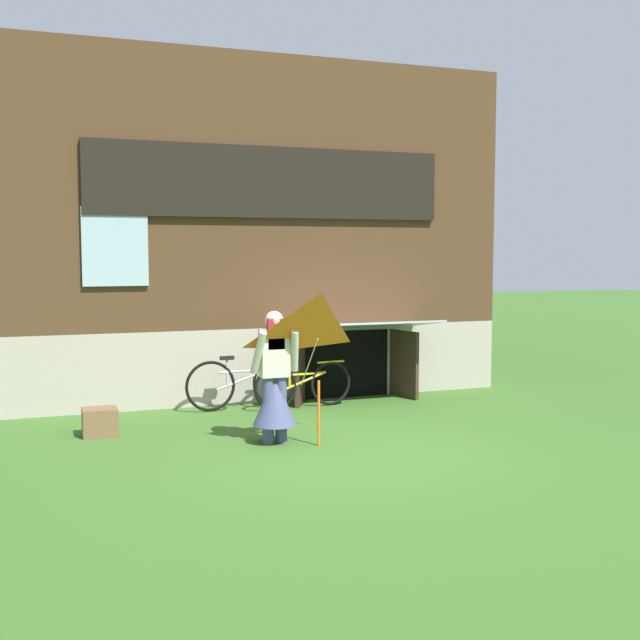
% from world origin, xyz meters
% --- Properties ---
extents(ground_plane, '(60.00, 60.00, 0.00)m').
position_xyz_m(ground_plane, '(0.00, 0.00, 0.00)').
color(ground_plane, '#386023').
extents(log_house, '(7.70, 6.60, 5.19)m').
position_xyz_m(log_house, '(0.00, 5.74, 2.59)').
color(log_house, '#ADA393').
rests_on(log_house, ground_plane).
extents(person, '(0.61, 0.52, 1.58)m').
position_xyz_m(person, '(-0.68, 0.51, 0.66)').
color(person, '#474C75').
rests_on(person, ground_plane).
extents(kite, '(1.09, 1.02, 1.72)m').
position_xyz_m(kite, '(-0.29, -0.05, 1.35)').
color(kite, orange).
rests_on(kite, ground_plane).
extents(bicycle_yellow, '(1.54, 0.22, 0.70)m').
position_xyz_m(bicycle_yellow, '(0.31, 2.40, 0.34)').
color(bicycle_yellow, black).
rests_on(bicycle_yellow, ground_plane).
extents(bicycle_silver, '(1.72, 0.11, 0.78)m').
position_xyz_m(bicycle_silver, '(-0.52, 2.62, 0.38)').
color(bicycle_silver, black).
rests_on(bicycle_silver, ground_plane).
extents(wooden_crate, '(0.42, 0.36, 0.34)m').
position_xyz_m(wooden_crate, '(-2.61, 1.61, 0.17)').
color(wooden_crate, brown).
rests_on(wooden_crate, ground_plane).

